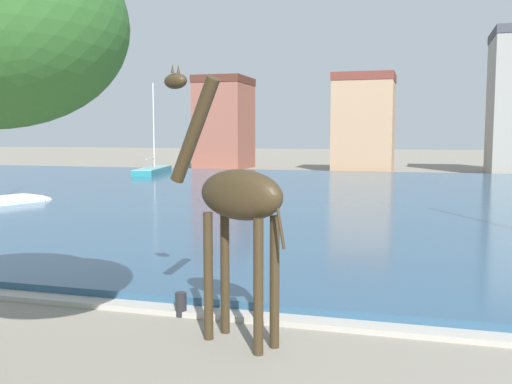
# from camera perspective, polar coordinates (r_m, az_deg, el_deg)

# --- Properties ---
(harbor_water) EXTENTS (87.56, 44.45, 0.29)m
(harbor_water) POSITION_cam_1_polar(r_m,az_deg,el_deg) (34.16, 6.32, -0.46)
(harbor_water) COLOR #2D5170
(harbor_water) RESTS_ON ground
(quay_edge_coping) EXTENTS (87.56, 0.50, 0.12)m
(quay_edge_coping) POSITION_cam_1_polar(r_m,az_deg,el_deg) (12.94, -11.00, -11.14)
(quay_edge_coping) COLOR #ADA89E
(quay_edge_coping) RESTS_ON ground
(giraffe_statue) EXTENTS (2.81, 1.61, 5.13)m
(giraffe_statue) POSITION_cam_1_polar(r_m,az_deg,el_deg) (10.35, -2.18, -0.76)
(giraffe_statue) COLOR #382B19
(giraffe_statue) RESTS_ON ground
(sailboat_teal) EXTENTS (3.81, 9.88, 8.44)m
(sailboat_teal) POSITION_cam_1_polar(r_m,az_deg,el_deg) (53.85, -9.95, 2.04)
(sailboat_teal) COLOR teal
(sailboat_teal) RESTS_ON ground
(mooring_bollard) EXTENTS (0.24, 0.24, 0.50)m
(mooring_bollard) POSITION_cam_1_polar(r_m,az_deg,el_deg) (12.37, -7.43, -10.95)
(mooring_bollard) COLOR #232326
(mooring_bollard) RESTS_ON ground
(townhouse_tall_gabled) EXTENTS (5.44, 6.81, 10.17)m
(townhouse_tall_gabled) POSITION_cam_1_polar(r_m,az_deg,el_deg) (65.27, -3.16, 6.84)
(townhouse_tall_gabled) COLOR #8E5142
(townhouse_tall_gabled) RESTS_ON ground
(townhouse_wide_warehouse) EXTENTS (6.00, 5.77, 9.81)m
(townhouse_wide_warehouse) POSITION_cam_1_polar(r_m,az_deg,el_deg) (59.36, 10.60, 6.69)
(townhouse_wide_warehouse) COLOR tan
(townhouse_wide_warehouse) RESTS_ON ground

